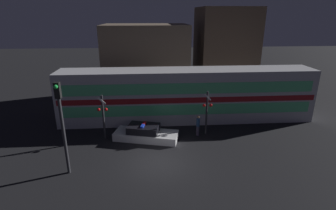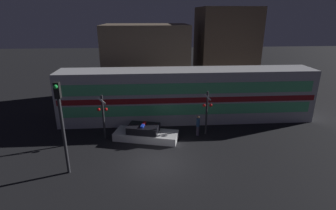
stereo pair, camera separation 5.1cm
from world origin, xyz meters
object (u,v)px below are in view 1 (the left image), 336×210
Objects in this scene: pedestrian at (198,125)px; traffic_light_corner at (62,120)px; police_car at (145,134)px; crossing_signal_near at (207,111)px; train at (187,95)px.

traffic_light_corner is (-8.58, -4.50, 2.57)m from pedestrian.
police_car is at bearing -175.11° from pedestrian.
crossing_signal_near reaches higher than police_car.
crossing_signal_near is at bearing 15.70° from pedestrian.
traffic_light_corner reaches higher than crossing_signal_near.
pedestrian is 10.02m from traffic_light_corner.
traffic_light_corner is (-4.53, -4.15, 2.96)m from police_car.
crossing_signal_near is 0.63× the size of traffic_light_corner.
police_car is 6.82m from traffic_light_corner.
police_car is at bearing -173.51° from crossing_signal_near.
traffic_light_corner is at bearing -136.18° from train.
train is 4.33× the size of police_car.
traffic_light_corner is (-8.15, -7.82, 1.14)m from train.
crossing_signal_near is at bearing 26.86° from traffic_light_corner.
police_car is at bearing -134.65° from train.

